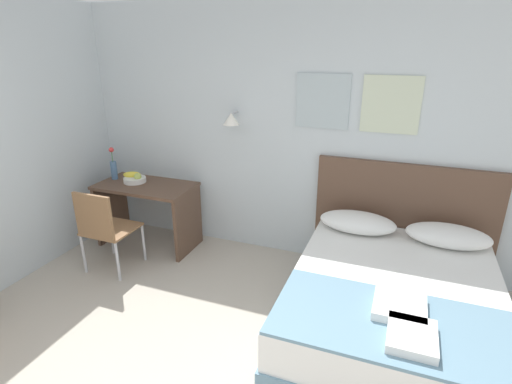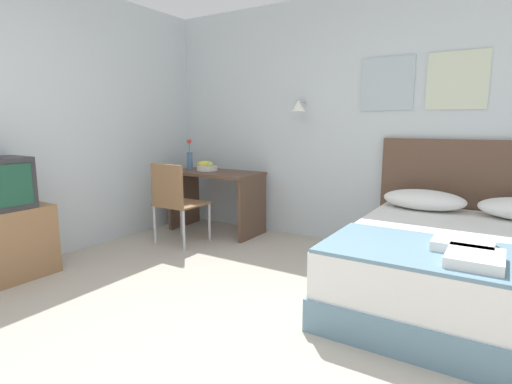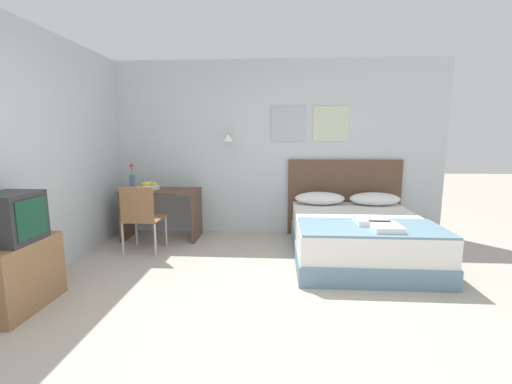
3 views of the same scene
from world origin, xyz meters
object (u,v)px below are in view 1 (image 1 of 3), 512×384
Objects in this scene: headboard at (402,221)px; folded_towel_mid_bed at (412,336)px; flower_vase at (114,167)px; fruit_bowl at (135,178)px; bed at (392,308)px; desk at (147,203)px; pillow_left at (358,222)px; folded_towel_near_foot at (400,307)px; throw_blanket at (392,323)px; pillow_right at (448,236)px; desk_chair at (103,226)px.

folded_towel_mid_bed is at bearing -86.10° from headboard.
headboard reaches higher than flower_vase.
headboard reaches higher than fruit_bowl.
bed is 2.82m from desk.
desk is at bearing -177.58° from pillow_left.
folded_towel_mid_bed is at bearing -73.54° from folded_towel_near_foot.
folded_towel_mid_bed reaches higher than throw_blanket.
pillow_left and pillow_right have the same top height.
folded_towel_near_foot is 2.97m from desk.
desk_chair is (-3.17, -0.77, -0.10)m from pillow_right.
pillow_left is 2.50m from desk_chair.
desk is (-2.34, -0.10, -0.11)m from pillow_left.
headboard is at bearing 7.66° from desk.
flower_vase is (-3.18, 1.25, 0.34)m from throw_blanket.
flower_vase is (-0.40, 0.71, 0.36)m from desk_chair.
folded_towel_mid_bed is (0.12, -1.72, -0.00)m from headboard.
fruit_bowl is at bearing 169.10° from desk.
flower_vase is at bearing 167.91° from bed.
bed is 7.06× the size of fruit_bowl.
headboard reaches higher than desk.
pillow_right is (0.40, -0.27, 0.03)m from headboard.
pillow_right is 1.48m from folded_towel_mid_bed.
headboard is (0.00, 1.01, 0.32)m from bed.
headboard is at bearing 5.94° from flower_vase.
folded_towel_mid_bed is (0.08, -0.27, 0.00)m from folded_towel_near_foot.
desk is 1.22× the size of desk_chair.
headboard is 1.11× the size of throw_blanket.
pillow_right is (0.40, 0.74, 0.36)m from bed.
flower_vase reaches higher than folded_towel_mid_bed.
folded_towel_near_foot is at bearing -21.21° from desk.
folded_towel_mid_bed is at bearing -13.19° from desk_chair.
fruit_bowl is 0.74× the size of flower_vase.
pillow_left is at bearing -145.85° from headboard.
fruit_bowl is at bearing 166.88° from bed.
folded_towel_mid_bed is at bearing -100.92° from pillow_right.
folded_towel_near_foot is 1.00× the size of folded_towel_mid_bed.
desk is at bearing -4.78° from flower_vase.
flower_vase reaches higher than fruit_bowl.
desk_chair is (-2.78, -1.04, -0.06)m from headboard.
folded_towel_near_foot and folded_towel_mid_bed have the same top height.
headboard is 1.72m from folded_towel_mid_bed.
flower_vase reaches higher than desk_chair.
headboard is 4.95× the size of folded_towel_mid_bed.
headboard is 2.97m from desk_chair.
folded_towel_near_foot is at bearing 106.46° from folded_towel_mid_bed.
fruit_bowl reaches higher than bed.
headboard is at bearing 93.90° from folded_towel_mid_bed.
folded_towel_mid_bed is 0.39× the size of desk_chair.
headboard reaches higher than throw_blanket.
pillow_left is at bearing 118.10° from bed.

